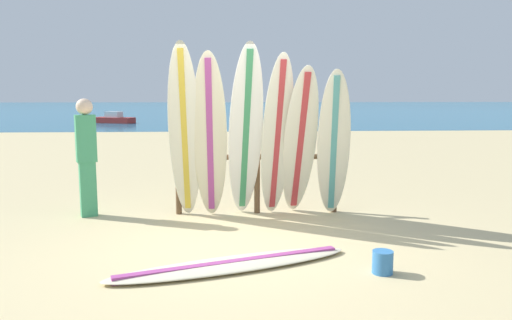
{
  "coord_description": "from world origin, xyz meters",
  "views": [
    {
      "loc": [
        -0.03,
        -5.83,
        1.84
      ],
      "look_at": [
        0.4,
        1.88,
        0.79
      ],
      "focal_mm": 34.33,
      "sensor_mm": 36.0,
      "label": 1
    }
  ],
  "objects_px": {
    "surfboard_lying_on_sand": "(232,264)",
    "small_boat_offshore": "(114,119)",
    "surfboard_leaning_center_right": "(300,143)",
    "surfboard_leaning_far_left": "(185,133)",
    "surfboard_leaning_left": "(210,137)",
    "surfboard_leaning_center": "(277,137)",
    "beachgoer_standing": "(86,152)",
    "surfboard_rack": "(257,171)",
    "surfboard_leaning_right": "(334,145)",
    "sand_bucket": "(383,262)",
    "surfboard_leaning_center_left": "(246,133)"
  },
  "relations": [
    {
      "from": "surfboard_rack",
      "to": "surfboard_lying_on_sand",
      "type": "height_order",
      "value": "surfboard_rack"
    },
    {
      "from": "surfboard_leaning_center_right",
      "to": "surfboard_leaning_far_left",
      "type": "bearing_deg",
      "value": -177.32
    },
    {
      "from": "surfboard_leaning_center_right",
      "to": "small_boat_offshore",
      "type": "distance_m",
      "value": 25.31
    },
    {
      "from": "sand_bucket",
      "to": "surfboard_rack",
      "type": "bearing_deg",
      "value": 113.31
    },
    {
      "from": "surfboard_leaning_left",
      "to": "beachgoer_standing",
      "type": "bearing_deg",
      "value": 171.62
    },
    {
      "from": "surfboard_leaning_left",
      "to": "sand_bucket",
      "type": "bearing_deg",
      "value": -51.42
    },
    {
      "from": "small_boat_offshore",
      "to": "surfboard_leaning_center",
      "type": "bearing_deg",
      "value": -71.81
    },
    {
      "from": "surfboard_leaning_center_left",
      "to": "surfboard_leaning_center_right",
      "type": "bearing_deg",
      "value": 4.42
    },
    {
      "from": "surfboard_leaning_left",
      "to": "surfboard_leaning_center_right",
      "type": "bearing_deg",
      "value": 3.39
    },
    {
      "from": "surfboard_rack",
      "to": "surfboard_leaning_center",
      "type": "bearing_deg",
      "value": -44.78
    },
    {
      "from": "surfboard_leaning_left",
      "to": "surfboard_lying_on_sand",
      "type": "height_order",
      "value": "surfboard_leaning_left"
    },
    {
      "from": "surfboard_rack",
      "to": "surfboard_leaning_left",
      "type": "xyz_separation_m",
      "value": [
        -0.7,
        -0.33,
        0.56
      ]
    },
    {
      "from": "surfboard_lying_on_sand",
      "to": "surfboard_leaning_right",
      "type": "bearing_deg",
      "value": 53.19
    },
    {
      "from": "surfboard_leaning_center_left",
      "to": "surfboard_leaning_right",
      "type": "relative_size",
      "value": 1.17
    },
    {
      "from": "surfboard_leaning_left",
      "to": "surfboard_leaning_right",
      "type": "bearing_deg",
      "value": -1.25
    },
    {
      "from": "surfboard_leaning_left",
      "to": "surfboard_leaning_right",
      "type": "distance_m",
      "value": 1.81
    },
    {
      "from": "surfboard_leaning_center",
      "to": "surfboard_lying_on_sand",
      "type": "relative_size",
      "value": 0.89
    },
    {
      "from": "beachgoer_standing",
      "to": "sand_bucket",
      "type": "xyz_separation_m",
      "value": [
        3.69,
        -2.59,
        -0.86
      ]
    },
    {
      "from": "surfboard_rack",
      "to": "surfboard_leaning_left",
      "type": "height_order",
      "value": "surfboard_leaning_left"
    },
    {
      "from": "surfboard_lying_on_sand",
      "to": "small_boat_offshore",
      "type": "distance_m",
      "value": 27.03
    },
    {
      "from": "surfboard_leaning_center_right",
      "to": "beachgoer_standing",
      "type": "xyz_separation_m",
      "value": [
        -3.17,
        0.19,
        -0.15
      ]
    },
    {
      "from": "surfboard_leaning_center_right",
      "to": "small_boat_offshore",
      "type": "bearing_deg",
      "value": 108.94
    },
    {
      "from": "surfboard_rack",
      "to": "small_boat_offshore",
      "type": "xyz_separation_m",
      "value": [
        -7.59,
        23.67,
        -0.4
      ]
    },
    {
      "from": "surfboard_rack",
      "to": "surfboard_leaning_center_right",
      "type": "distance_m",
      "value": 0.82
    },
    {
      "from": "surfboard_rack",
      "to": "surfboard_leaning_left",
      "type": "bearing_deg",
      "value": -154.59
    },
    {
      "from": "surfboard_leaning_center_right",
      "to": "surfboard_lying_on_sand",
      "type": "distance_m",
      "value": 2.61
    },
    {
      "from": "surfboard_leaning_left",
      "to": "surfboard_leaning_center",
      "type": "height_order",
      "value": "surfboard_leaning_left"
    },
    {
      "from": "surfboard_leaning_left",
      "to": "beachgoer_standing",
      "type": "relative_size",
      "value": 1.37
    },
    {
      "from": "surfboard_leaning_left",
      "to": "small_boat_offshore",
      "type": "xyz_separation_m",
      "value": [
        -6.88,
        24.0,
        -0.96
      ]
    },
    {
      "from": "surfboard_lying_on_sand",
      "to": "sand_bucket",
      "type": "xyz_separation_m",
      "value": [
        1.55,
        -0.26,
        0.08
      ]
    },
    {
      "from": "surfboard_rack",
      "to": "sand_bucket",
      "type": "bearing_deg",
      "value": -66.69
    },
    {
      "from": "surfboard_leaning_right",
      "to": "surfboard_lying_on_sand",
      "type": "distance_m",
      "value": 2.73
    },
    {
      "from": "surfboard_leaning_center",
      "to": "sand_bucket",
      "type": "height_order",
      "value": "surfboard_leaning_center"
    },
    {
      "from": "surfboard_leaning_center_right",
      "to": "surfboard_lying_on_sand",
      "type": "height_order",
      "value": "surfboard_leaning_center_right"
    },
    {
      "from": "surfboard_rack",
      "to": "small_boat_offshore",
      "type": "relative_size",
      "value": 0.92
    },
    {
      "from": "surfboard_leaning_center_right",
      "to": "beachgoer_standing",
      "type": "bearing_deg",
      "value": 176.51
    },
    {
      "from": "surfboard_leaning_center_left",
      "to": "surfboard_lying_on_sand",
      "type": "height_order",
      "value": "surfboard_leaning_center_left"
    },
    {
      "from": "surfboard_lying_on_sand",
      "to": "small_boat_offshore",
      "type": "relative_size",
      "value": 0.99
    },
    {
      "from": "surfboard_leaning_center_left",
      "to": "small_boat_offshore",
      "type": "height_order",
      "value": "surfboard_leaning_center_left"
    },
    {
      "from": "surfboard_lying_on_sand",
      "to": "surfboard_leaning_left",
      "type": "bearing_deg",
      "value": 98.2
    },
    {
      "from": "surfboard_leaning_far_left",
      "to": "surfboard_lying_on_sand",
      "type": "bearing_deg",
      "value": -72.19
    },
    {
      "from": "surfboard_rack",
      "to": "small_boat_offshore",
      "type": "height_order",
      "value": "surfboard_rack"
    },
    {
      "from": "surfboard_leaning_center_left",
      "to": "sand_bucket",
      "type": "height_order",
      "value": "surfboard_leaning_center_left"
    },
    {
      "from": "surfboard_leaning_center",
      "to": "surfboard_leaning_center_right",
      "type": "relative_size",
      "value": 1.08
    },
    {
      "from": "surfboard_leaning_center",
      "to": "surfboard_lying_on_sand",
      "type": "xyz_separation_m",
      "value": [
        -0.69,
        -2.12,
        -1.18
      ]
    },
    {
      "from": "surfboard_lying_on_sand",
      "to": "small_boat_offshore",
      "type": "height_order",
      "value": "small_boat_offshore"
    },
    {
      "from": "surfboard_leaning_far_left",
      "to": "surfboard_rack",
      "type": "bearing_deg",
      "value": 17.41
    },
    {
      "from": "surfboard_leaning_right",
      "to": "sand_bucket",
      "type": "height_order",
      "value": "surfboard_leaning_right"
    },
    {
      "from": "surfboard_leaning_left",
      "to": "surfboard_leaning_center_left",
      "type": "height_order",
      "value": "surfboard_leaning_center_left"
    },
    {
      "from": "surfboard_leaning_right",
      "to": "small_boat_offshore",
      "type": "height_order",
      "value": "surfboard_leaning_right"
    }
  ]
}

